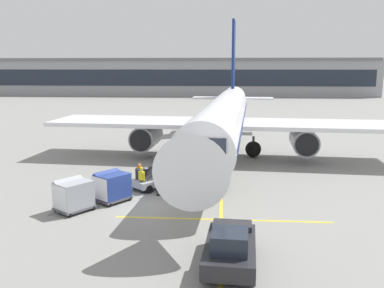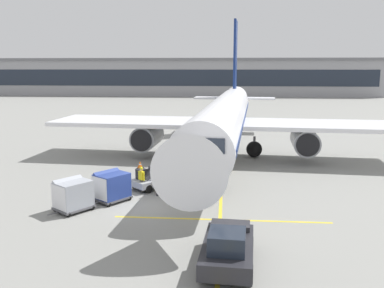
# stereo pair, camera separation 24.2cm
# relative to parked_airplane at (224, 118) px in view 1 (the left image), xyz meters

# --- Properties ---
(ground_plane) EXTENTS (600.00, 600.00, 0.00)m
(ground_plane) POSITION_rel_parked_airplane_xyz_m (-4.80, -13.73, -3.67)
(ground_plane) COLOR gray
(parked_airplane) EXTENTS (32.14, 41.51, 14.07)m
(parked_airplane) POSITION_rel_parked_airplane_xyz_m (0.00, 0.00, 0.00)
(parked_airplane) COLOR white
(parked_airplane) RESTS_ON ground
(belt_loader) EXTENTS (4.48, 4.86, 2.87)m
(belt_loader) POSITION_rel_parked_airplane_xyz_m (-4.59, -9.71, -2.83)
(belt_loader) COLOR #A3A8B2
(belt_loader) RESTS_ON ground
(baggage_cart_lead) EXTENTS (2.47, 2.67, 1.91)m
(baggage_cart_lead) POSITION_rel_parked_airplane_xyz_m (-6.98, -13.11, -2.67)
(baggage_cart_lead) COLOR #515156
(baggage_cart_lead) RESTS_ON ground
(baggage_cart_second) EXTENTS (2.47, 2.67, 1.91)m
(baggage_cart_second) POSITION_rel_parked_airplane_xyz_m (-8.75, -15.02, -2.67)
(baggage_cart_second) COLOR #515156
(baggage_cart_second) RESTS_ON ground
(pushback_tug) EXTENTS (2.39, 4.53, 1.83)m
(pushback_tug) POSITION_rel_parked_airplane_xyz_m (0.25, -21.21, -2.85)
(pushback_tug) COLOR #232328
(pushback_tug) RESTS_ON ground
(ground_crew_by_loader) EXTENTS (0.47, 0.42, 1.74)m
(ground_crew_by_loader) POSITION_rel_parked_airplane_xyz_m (-5.48, -11.08, -2.68)
(ground_crew_by_loader) COLOR #514C42
(ground_crew_by_loader) RESTS_ON ground
(ground_crew_by_carts) EXTENTS (0.44, 0.44, 1.74)m
(ground_crew_by_carts) POSITION_rel_parked_airplane_xyz_m (-8.03, -12.83, -2.68)
(ground_crew_by_carts) COLOR black
(ground_crew_by_carts) RESTS_ON ground
(ground_crew_marshaller) EXTENTS (0.43, 0.45, 1.74)m
(ground_crew_marshaller) POSITION_rel_parked_airplane_xyz_m (-4.24, -11.78, -2.68)
(ground_crew_marshaller) COLOR black
(ground_crew_marshaller) RESTS_ON ground
(ground_crew_wingwalker) EXTENTS (0.43, 0.44, 1.74)m
(ground_crew_wingwalker) POSITION_rel_parked_airplane_xyz_m (-6.56, -12.48, -2.68)
(ground_crew_wingwalker) COLOR black
(ground_crew_wingwalker) RESTS_ON ground
(safety_cone_engine_keepout) EXTENTS (0.55, 0.55, 0.63)m
(safety_cone_engine_keepout) POSITION_rel_parked_airplane_xyz_m (-4.94, 0.06, -3.37)
(safety_cone_engine_keepout) COLOR black
(safety_cone_engine_keepout) RESTS_ON ground
(safety_cone_wingtip) EXTENTS (0.53, 0.53, 0.61)m
(safety_cone_wingtip) POSITION_rel_parked_airplane_xyz_m (-4.80, -3.44, -3.38)
(safety_cone_wingtip) COLOR black
(safety_cone_wingtip) RESTS_ON ground
(safety_cone_nose_mark) EXTENTS (0.54, 0.54, 0.61)m
(safety_cone_nose_mark) POSITION_rel_parked_airplane_xyz_m (-6.94, -4.63, -3.38)
(safety_cone_nose_mark) COLOR black
(safety_cone_nose_mark) RESTS_ON ground
(apron_guidance_line_lead_in) EXTENTS (0.20, 110.00, 0.01)m
(apron_guidance_line_lead_in) POSITION_rel_parked_airplane_xyz_m (-0.14, -0.75, -3.67)
(apron_guidance_line_lead_in) COLOR yellow
(apron_guidance_line_lead_in) RESTS_ON ground
(apron_guidance_line_stop_bar) EXTENTS (12.00, 0.20, 0.01)m
(apron_guidance_line_stop_bar) POSITION_rel_parked_airplane_xyz_m (-0.05, -15.82, -3.67)
(apron_guidance_line_stop_bar) COLOR yellow
(apron_guidance_line_stop_bar) RESTS_ON ground
(terminal_building) EXTENTS (125.44, 18.64, 10.71)m
(terminal_building) POSITION_rel_parked_airplane_xyz_m (-19.50, 87.77, 1.63)
(terminal_building) COLOR #939399
(terminal_building) RESTS_ON ground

